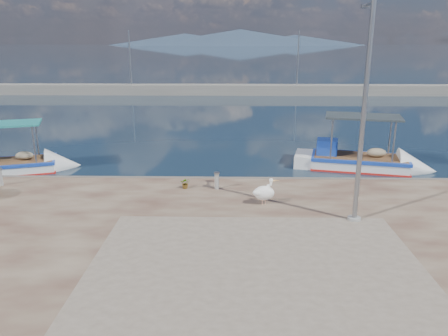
% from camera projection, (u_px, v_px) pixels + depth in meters
% --- Properties ---
extents(ground, '(1400.00, 1400.00, 0.00)m').
position_uv_depth(ground, '(222.00, 237.00, 14.65)').
color(ground, '#162635').
rests_on(ground, ground).
extents(quay_patch, '(9.00, 7.00, 0.01)m').
position_uv_depth(quay_patch, '(256.00, 269.00, 11.61)').
color(quay_patch, gray).
rests_on(quay_patch, quay).
extents(breakwater, '(120.00, 2.20, 7.50)m').
position_uv_depth(breakwater, '(230.00, 90.00, 52.86)').
color(breakwater, gray).
rests_on(breakwater, ground).
extents(mountains, '(370.00, 280.00, 22.00)m').
position_uv_depth(mountains, '(236.00, 38.00, 635.52)').
color(mountains, '#28384C').
rests_on(mountains, ground).
extents(boat_left, '(6.34, 3.80, 2.90)m').
position_uv_depth(boat_left, '(9.00, 168.00, 21.79)').
color(boat_left, white).
rests_on(boat_left, ground).
extents(boat_right, '(6.96, 3.59, 3.19)m').
position_uv_depth(boat_right, '(358.00, 163.00, 22.47)').
color(boat_right, white).
rests_on(boat_right, ground).
extents(pelican, '(1.03, 0.70, 0.99)m').
position_uv_depth(pelican, '(265.00, 192.00, 16.05)').
color(pelican, tan).
rests_on(pelican, quay).
extents(lamp_post, '(0.44, 0.96, 7.00)m').
position_uv_depth(lamp_post, '(363.00, 124.00, 13.86)').
color(lamp_post, gray).
rests_on(lamp_post, quay).
extents(bollard_near, '(0.23, 0.23, 0.71)m').
position_uv_depth(bollard_near, '(217.00, 180.00, 17.75)').
color(bollard_near, gray).
rests_on(bollard_near, quay).
extents(bollard_far, '(0.24, 0.24, 0.75)m').
position_uv_depth(bollard_far, '(0.00, 176.00, 18.19)').
color(bollard_far, gray).
rests_on(bollard_far, quay).
extents(potted_plant, '(0.41, 0.36, 0.45)m').
position_uv_depth(potted_plant, '(185.00, 183.00, 17.86)').
color(potted_plant, '#33722D').
rests_on(potted_plant, quay).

